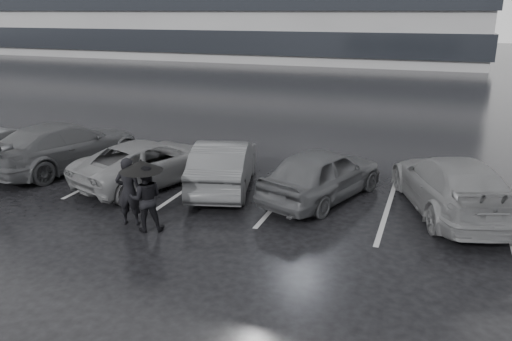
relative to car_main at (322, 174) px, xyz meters
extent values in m
plane|color=black|center=(-1.62, -2.47, -0.72)|extent=(160.00, 160.00, 0.00)
cube|color=black|center=(-23.62, 45.53, 1.28)|extent=(60.60, 25.60, 2.20)
cube|color=black|center=(-23.62, 45.53, 5.28)|extent=(60.60, 25.60, 2.20)
imported|color=black|center=(0.00, 0.00, 0.00)|extent=(3.00, 4.52, 1.43)
imported|color=#2A2A2C|center=(-2.84, -0.09, -0.01)|extent=(2.57, 4.52, 1.41)
imported|color=#444446|center=(-5.08, -0.44, -0.07)|extent=(3.52, 5.06, 1.28)
imported|color=black|center=(-8.40, -0.10, 0.03)|extent=(3.28, 5.52, 1.50)
imported|color=#2A2A2C|center=(-10.58, -0.60, -0.07)|extent=(1.48, 3.96, 1.29)
imported|color=#444446|center=(3.26, 0.25, 0.00)|extent=(3.56, 5.33, 1.44)
imported|color=black|center=(-3.90, -3.24, 0.12)|extent=(0.70, 0.55, 1.66)
imported|color=black|center=(-3.34, -3.40, 0.07)|extent=(0.95, 0.88, 1.57)
cylinder|color=black|center=(-3.46, -3.31, 0.01)|extent=(0.02, 0.02, 1.44)
cone|color=black|center=(-3.46, -3.31, 0.82)|extent=(0.99, 0.99, 0.25)
sphere|color=black|center=(-3.46, -3.31, 0.95)|extent=(0.05, 0.05, 0.05)
cube|color=gray|center=(-9.42, 0.03, -0.71)|extent=(0.12, 5.00, 0.00)
cube|color=gray|center=(-6.62, 0.03, -0.71)|extent=(0.12, 5.00, 0.00)
cube|color=gray|center=(-3.82, 0.03, -0.71)|extent=(0.12, 5.00, 0.00)
cube|color=gray|center=(-1.02, 0.03, -0.71)|extent=(0.12, 5.00, 0.00)
cube|color=gray|center=(1.78, 0.03, -0.71)|extent=(0.12, 5.00, 0.00)
cube|color=gray|center=(4.58, 0.03, -0.71)|extent=(0.12, 5.00, 0.00)
camera|label=1|loc=(2.73, -12.56, 4.17)|focal=35.00mm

